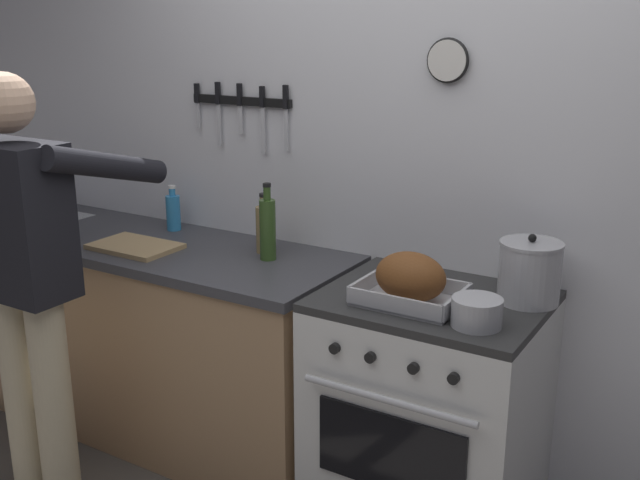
# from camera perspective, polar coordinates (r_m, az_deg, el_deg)

# --- Properties ---
(wall_back) EXTENTS (6.00, 0.13, 2.60)m
(wall_back) POSITION_cam_1_polar(r_m,az_deg,el_deg) (2.94, 7.71, 5.93)
(wall_back) COLOR silver
(wall_back) RESTS_ON ground
(counter_block) EXTENTS (2.03, 0.65, 0.90)m
(counter_block) POSITION_cam_1_polar(r_m,az_deg,el_deg) (3.57, -13.49, -6.66)
(counter_block) COLOR tan
(counter_block) RESTS_ON ground
(stove) EXTENTS (0.76, 0.67, 0.90)m
(stove) POSITION_cam_1_polar(r_m,az_deg,el_deg) (2.83, 8.17, -12.85)
(stove) COLOR white
(stove) RESTS_ON ground
(person_cook) EXTENTS (0.51, 0.63, 1.66)m
(person_cook) POSITION_cam_1_polar(r_m,az_deg,el_deg) (2.94, -21.27, -2.07)
(person_cook) COLOR #C6B793
(person_cook) RESTS_ON ground
(roasting_pan) EXTENTS (0.35, 0.26, 0.18)m
(roasting_pan) POSITION_cam_1_polar(r_m,az_deg,el_deg) (2.55, 6.87, -3.10)
(roasting_pan) COLOR #B7B7BC
(roasting_pan) RESTS_ON stove
(stock_pot) EXTENTS (0.21, 0.21, 0.24)m
(stock_pot) POSITION_cam_1_polar(r_m,az_deg,el_deg) (2.64, 15.62, -2.35)
(stock_pot) COLOR #B7B7BC
(stock_pot) RESTS_ON stove
(saucepan) EXTENTS (0.16, 0.16, 0.09)m
(saucepan) POSITION_cam_1_polar(r_m,az_deg,el_deg) (2.41, 11.81, -5.38)
(saucepan) COLOR #B7B7BC
(saucepan) RESTS_ON stove
(cutting_board) EXTENTS (0.36, 0.24, 0.02)m
(cutting_board) POSITION_cam_1_polar(r_m,az_deg,el_deg) (3.26, -13.85, -0.47)
(cutting_board) COLOR tan
(cutting_board) RESTS_ON counter_block
(bottle_vinegar) EXTENTS (0.07, 0.07, 0.25)m
(bottle_vinegar) POSITION_cam_1_polar(r_m,az_deg,el_deg) (3.09, -4.27, 0.92)
(bottle_vinegar) COLOR #997F4C
(bottle_vinegar) RESTS_ON counter_block
(bottle_olive_oil) EXTENTS (0.07, 0.07, 0.31)m
(bottle_olive_oil) POSITION_cam_1_polar(r_m,az_deg,el_deg) (3.00, -3.99, 0.93)
(bottle_olive_oil) COLOR #385623
(bottle_olive_oil) RESTS_ON counter_block
(bottle_dish_soap) EXTENTS (0.06, 0.06, 0.21)m
(bottle_dish_soap) POSITION_cam_1_polar(r_m,az_deg,el_deg) (3.49, -11.08, 2.13)
(bottle_dish_soap) COLOR #338CCC
(bottle_dish_soap) RESTS_ON counter_block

